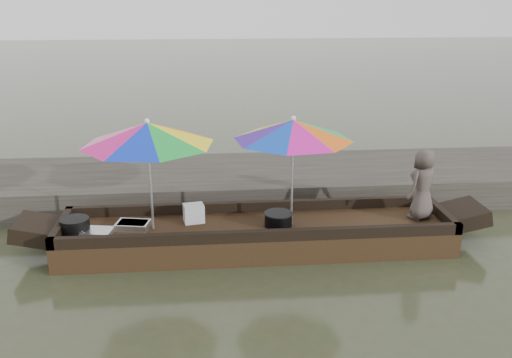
{
  "coord_description": "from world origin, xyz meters",
  "views": [
    {
      "loc": [
        -0.69,
        -7.39,
        3.44
      ],
      "look_at": [
        0.0,
        0.1,
        1.0
      ],
      "focal_mm": 40.0,
      "sensor_mm": 36.0,
      "label": 1
    }
  ],
  "objects": [
    {
      "name": "vendor",
      "position": [
        2.38,
        0.05,
        0.87
      ],
      "size": [
        0.61,
        0.56,
        1.04
      ],
      "primitive_type": "imported",
      "rotation": [
        0.0,
        0.0,
        3.72
      ],
      "color": "#483F3B",
      "rests_on": "boat_hull"
    },
    {
      "name": "water",
      "position": [
        0.0,
        0.0,
        0.0
      ],
      "size": [
        80.0,
        80.0,
        0.0
      ],
      "primitive_type": "plane",
      "color": "#3D412D",
      "rests_on": "ground"
    },
    {
      "name": "boat_hull",
      "position": [
        0.0,
        0.0,
        0.17
      ],
      "size": [
        5.47,
        1.2,
        0.35
      ],
      "primitive_type": "cube",
      "color": "black",
      "rests_on": "water"
    },
    {
      "name": "tray_scallop",
      "position": [
        -2.2,
        -0.11,
        0.38
      ],
      "size": [
        0.49,
        0.38,
        0.06
      ],
      "primitive_type": "cube",
      "rotation": [
        0.0,
        0.0,
        -0.18
      ],
      "color": "silver",
      "rests_on": "boat_hull"
    },
    {
      "name": "charcoal_grill",
      "position": [
        0.3,
        -0.05,
        0.44
      ],
      "size": [
        0.38,
        0.38,
        0.18
      ],
      "primitive_type": "cylinder",
      "color": "black",
      "rests_on": "boat_hull"
    },
    {
      "name": "supply_bag",
      "position": [
        -0.88,
        0.2,
        0.48
      ],
      "size": [
        0.31,
        0.27,
        0.26
      ],
      "primitive_type": "cube",
      "rotation": [
        0.0,
        0.0,
        0.18
      ],
      "color": "silver",
      "rests_on": "boat_hull"
    },
    {
      "name": "cooking_pot",
      "position": [
        -2.48,
        -0.05,
        0.45
      ],
      "size": [
        0.4,
        0.4,
        0.21
      ],
      "primitive_type": "cylinder",
      "color": "black",
      "rests_on": "boat_hull"
    },
    {
      "name": "dock",
      "position": [
        0.0,
        2.2,
        0.25
      ],
      "size": [
        22.0,
        2.2,
        0.5
      ],
      "primitive_type": "cube",
      "color": "#2D2B26",
      "rests_on": "ground"
    },
    {
      "name": "umbrella_stern",
      "position": [
        0.49,
        0.0,
        1.12
      ],
      "size": [
        1.99,
        1.99,
        1.55
      ],
      "primitive_type": null,
      "rotation": [
        0.0,
        0.0,
        -0.25
      ],
      "color": "green",
      "rests_on": "boat_hull"
    },
    {
      "name": "tray_crayfish",
      "position": [
        -1.72,
        0.05,
        0.39
      ],
      "size": [
        0.5,
        0.39,
        0.09
      ],
      "primitive_type": "cube",
      "rotation": [
        0.0,
        0.0,
        -0.19
      ],
      "color": "silver",
      "rests_on": "boat_hull"
    },
    {
      "name": "umbrella_bow",
      "position": [
        -1.44,
        0.0,
        1.12
      ],
      "size": [
        2.14,
        2.14,
        1.55
      ],
      "primitive_type": null,
      "rotation": [
        0.0,
        0.0,
        0.24
      ],
      "color": "#FF5E0C",
      "rests_on": "boat_hull"
    }
  ]
}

